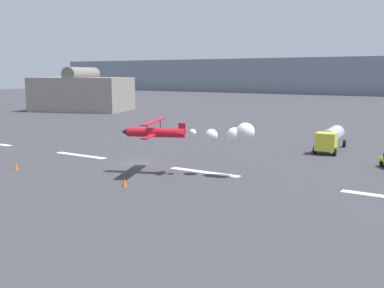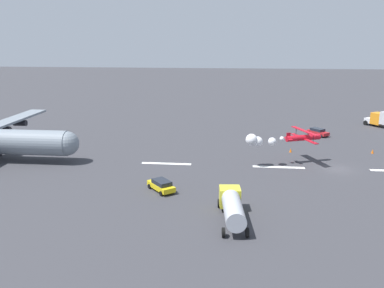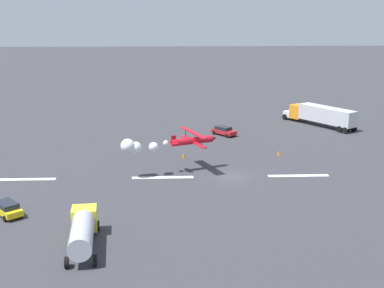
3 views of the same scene
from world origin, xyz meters
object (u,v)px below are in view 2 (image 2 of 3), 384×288
fuel_tanker_truck (232,206)px  followme_car_yellow (318,132)px  traffic_cone_near (373,151)px  traffic_cone_far (291,150)px  stunt_biplane_red (275,139)px  airport_staff_sedan (161,185)px

fuel_tanker_truck → followme_car_yellow: bearing=-112.2°
fuel_tanker_truck → traffic_cone_near: 38.42m
traffic_cone_far → followme_car_yellow: bearing=-118.2°
stunt_biplane_red → traffic_cone_far: stunt_biplane_red is taller
followme_car_yellow → traffic_cone_near: (-6.93, 12.79, -0.44)m
fuel_tanker_truck → followme_car_yellow: fuel_tanker_truck is taller
fuel_tanker_truck → airport_staff_sedan: fuel_tanker_truck is taller
traffic_cone_near → fuel_tanker_truck: bearing=50.8°
airport_staff_sedan → traffic_cone_near: (-33.61, -21.62, -0.44)m
fuel_tanker_truck → traffic_cone_near: bearing=-129.2°
followme_car_yellow → traffic_cone_near: size_ratio=6.14×
fuel_tanker_truck → traffic_cone_far: fuel_tanker_truck is taller
airport_staff_sedan → traffic_cone_near: 39.97m
traffic_cone_near → traffic_cone_far: bearing=3.0°
followme_car_yellow → traffic_cone_near: bearing=118.4°
traffic_cone_near → traffic_cone_far: same height
stunt_biplane_red → traffic_cone_far: (-3.64, -7.84, -3.84)m
airport_staff_sedan → traffic_cone_far: bearing=-132.9°
airport_staff_sedan → traffic_cone_near: airport_staff_sedan is taller
followme_car_yellow → airport_staff_sedan: 43.55m
fuel_tanker_truck → airport_staff_sedan: bearing=-41.0°
stunt_biplane_red → fuel_tanker_truck: stunt_biplane_red is taller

